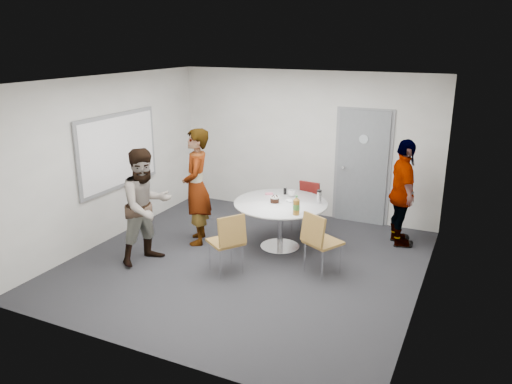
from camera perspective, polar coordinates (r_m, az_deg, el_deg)
The scene contains 15 objects.
floor at distance 7.61m, azimuth -1.11°, elevation -8.05°, with size 5.00×5.00×0.00m, color #242428.
ceiling at distance 6.91m, azimuth -1.24°, elevation 12.65°, with size 5.00×5.00×0.00m, color silver.
wall_back at distance 9.38m, azimuth 5.65°, elevation 5.46°, with size 5.00×5.00×0.00m, color beige.
wall_left at distance 8.52m, azimuth -16.45°, elevation 3.63°, with size 5.00×5.00×0.00m, color beige.
wall_right at distance 6.47m, azimuth 19.07°, elevation -0.82°, with size 5.00×5.00×0.00m, color beige.
wall_front at distance 5.14m, azimuth -13.68°, elevation -4.99°, with size 5.00×5.00×0.00m, color beige.
door at distance 9.14m, azimuth 12.05°, elevation 2.76°, with size 1.02×0.17×2.12m.
whiteboard at distance 8.62m, azimuth -15.44°, elevation 4.55°, with size 0.04×1.90×1.25m.
table at distance 7.89m, azimuth 2.95°, elevation -1.95°, with size 1.48×1.48×1.06m.
chair_near_left at distance 7.04m, azimuth -3.16°, elevation -5.27°, with size 0.63×0.62×0.91m.
chair_near_right at distance 7.08m, azimuth 7.18°, elevation -5.19°, with size 0.60×0.62×0.93m.
chair_far at distance 8.78m, azimuth 5.84°, elevation -1.04°, with size 0.44×0.47×0.84m.
person_main at distance 8.09m, azimuth -6.81°, elevation 0.58°, with size 0.69×0.45×1.90m, color #A5C6EA.
person_left at distance 7.53m, azimuth -12.44°, elevation -1.60°, with size 0.85×0.66×1.74m, color white.
person_right at distance 8.29m, azimuth 16.42°, elevation -0.14°, with size 1.03×0.43×1.75m, color black.
Camera 1 is at (3.07, -6.16, 3.25)m, focal length 35.00 mm.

